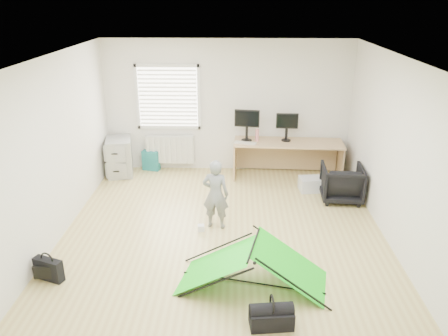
{
  "coord_description": "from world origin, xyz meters",
  "views": [
    {
      "loc": [
        0.18,
        -5.96,
        3.51
      ],
      "look_at": [
        0.0,
        0.4,
        0.95
      ],
      "focal_mm": 35.0,
      "sensor_mm": 36.0,
      "label": 1
    }
  ],
  "objects_px": {
    "office_chair": "(342,183)",
    "storage_crate": "(312,184)",
    "person": "(216,194)",
    "desk": "(287,159)",
    "duffel_bag": "(271,318)",
    "laptop_bag": "(49,269)",
    "filing_cabinet": "(120,157)",
    "monitor_right": "(286,131)",
    "kite": "(253,265)",
    "monitor_left": "(247,130)",
    "thermos": "(257,135)"
  },
  "relations": [
    {
      "from": "filing_cabinet",
      "to": "desk",
      "type": "bearing_deg",
      "value": -12.88
    },
    {
      "from": "kite",
      "to": "storage_crate",
      "type": "distance_m",
      "value": 3.17
    },
    {
      "from": "filing_cabinet",
      "to": "duffel_bag",
      "type": "relative_size",
      "value": 1.57
    },
    {
      "from": "monitor_left",
      "to": "laptop_bag",
      "type": "height_order",
      "value": "monitor_left"
    },
    {
      "from": "filing_cabinet",
      "to": "thermos",
      "type": "bearing_deg",
      "value": -11.88
    },
    {
      "from": "storage_crate",
      "to": "laptop_bag",
      "type": "xyz_separation_m",
      "value": [
        -3.88,
        -2.9,
        0.02
      ]
    },
    {
      "from": "monitor_right",
      "to": "kite",
      "type": "height_order",
      "value": "monitor_right"
    },
    {
      "from": "office_chair",
      "to": "kite",
      "type": "xyz_separation_m",
      "value": [
        -1.68,
        -2.54,
        -0.04
      ]
    },
    {
      "from": "person",
      "to": "desk",
      "type": "bearing_deg",
      "value": -112.46
    },
    {
      "from": "person",
      "to": "storage_crate",
      "type": "bearing_deg",
      "value": -130.68
    },
    {
      "from": "person",
      "to": "duffel_bag",
      "type": "xyz_separation_m",
      "value": [
        0.73,
        -2.25,
        -0.47
      ]
    },
    {
      "from": "monitor_left",
      "to": "storage_crate",
      "type": "relative_size",
      "value": 1.06
    },
    {
      "from": "monitor_right",
      "to": "duffel_bag",
      "type": "bearing_deg",
      "value": -95.84
    },
    {
      "from": "office_chair",
      "to": "filing_cabinet",
      "type": "bearing_deg",
      "value": -10.59
    },
    {
      "from": "monitor_right",
      "to": "kite",
      "type": "relative_size",
      "value": 0.23
    },
    {
      "from": "office_chair",
      "to": "storage_crate",
      "type": "height_order",
      "value": "office_chair"
    },
    {
      "from": "monitor_right",
      "to": "monitor_left",
      "type": "bearing_deg",
      "value": -176.07
    },
    {
      "from": "monitor_right",
      "to": "duffel_bag",
      "type": "height_order",
      "value": "monitor_right"
    },
    {
      "from": "filing_cabinet",
      "to": "person",
      "type": "bearing_deg",
      "value": -58.58
    },
    {
      "from": "desk",
      "to": "filing_cabinet",
      "type": "bearing_deg",
      "value": -177.39
    },
    {
      "from": "kite",
      "to": "duffel_bag",
      "type": "distance_m",
      "value": 0.81
    },
    {
      "from": "kite",
      "to": "person",
      "type": "bearing_deg",
      "value": 122.52
    },
    {
      "from": "filing_cabinet",
      "to": "office_chair",
      "type": "xyz_separation_m",
      "value": [
        4.3,
        -1.09,
        -0.05
      ]
    },
    {
      "from": "kite",
      "to": "monitor_left",
      "type": "bearing_deg",
      "value": 102.63
    },
    {
      "from": "person",
      "to": "filing_cabinet",
      "type": "bearing_deg",
      "value": -35.87
    },
    {
      "from": "laptop_bag",
      "to": "filing_cabinet",
      "type": "bearing_deg",
      "value": 110.05
    },
    {
      "from": "filing_cabinet",
      "to": "thermos",
      "type": "height_order",
      "value": "thermos"
    },
    {
      "from": "monitor_left",
      "to": "office_chair",
      "type": "bearing_deg",
      "value": -24.72
    },
    {
      "from": "filing_cabinet",
      "to": "monitor_left",
      "type": "bearing_deg",
      "value": -11.77
    },
    {
      "from": "duffel_bag",
      "to": "monitor_right",
      "type": "bearing_deg",
      "value": 76.05
    },
    {
      "from": "desk",
      "to": "monitor_left",
      "type": "relative_size",
      "value": 4.4
    },
    {
      "from": "duffel_bag",
      "to": "office_chair",
      "type": "bearing_deg",
      "value": 59.27
    },
    {
      "from": "desk",
      "to": "office_chair",
      "type": "relative_size",
      "value": 2.97
    },
    {
      "from": "desk",
      "to": "laptop_bag",
      "type": "xyz_separation_m",
      "value": [
        -3.48,
        -3.59,
        -0.22
      ]
    },
    {
      "from": "office_chair",
      "to": "laptop_bag",
      "type": "bearing_deg",
      "value": 33.72
    },
    {
      "from": "desk",
      "to": "laptop_bag",
      "type": "distance_m",
      "value": 5.01
    },
    {
      "from": "filing_cabinet",
      "to": "thermos",
      "type": "distance_m",
      "value": 2.85
    },
    {
      "from": "monitor_left",
      "to": "kite",
      "type": "relative_size",
      "value": 0.26
    },
    {
      "from": "thermos",
      "to": "office_chair",
      "type": "height_order",
      "value": "thermos"
    },
    {
      "from": "thermos",
      "to": "monitor_left",
      "type": "bearing_deg",
      "value": 179.33
    },
    {
      "from": "monitor_right",
      "to": "thermos",
      "type": "bearing_deg",
      "value": -175.03
    },
    {
      "from": "monitor_left",
      "to": "laptop_bag",
      "type": "xyz_separation_m",
      "value": [
        -2.64,
        -3.64,
        -0.82
      ]
    },
    {
      "from": "storage_crate",
      "to": "laptop_bag",
      "type": "height_order",
      "value": "laptop_bag"
    },
    {
      "from": "desk",
      "to": "office_chair",
      "type": "height_order",
      "value": "desk"
    },
    {
      "from": "thermos",
      "to": "person",
      "type": "xyz_separation_m",
      "value": [
        -0.73,
        -2.18,
        -0.29
      ]
    },
    {
      "from": "filing_cabinet",
      "to": "monitor_right",
      "type": "xyz_separation_m",
      "value": [
        3.4,
        0.07,
        0.56
      ]
    },
    {
      "from": "duffel_bag",
      "to": "kite",
      "type": "bearing_deg",
      "value": 97.23
    },
    {
      "from": "monitor_right",
      "to": "laptop_bag",
      "type": "height_order",
      "value": "monitor_right"
    },
    {
      "from": "monitor_right",
      "to": "thermos",
      "type": "xyz_separation_m",
      "value": [
        -0.59,
        -0.03,
        -0.08
      ]
    },
    {
      "from": "desk",
      "to": "laptop_bag",
      "type": "bearing_deg",
      "value": -131.24
    }
  ]
}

